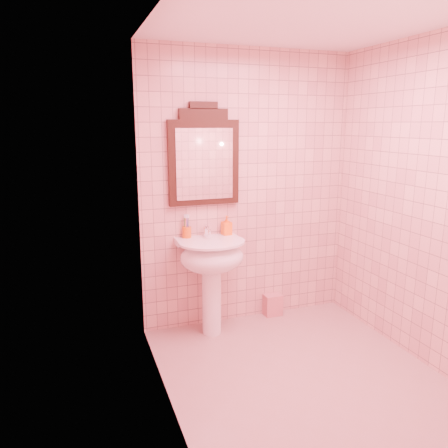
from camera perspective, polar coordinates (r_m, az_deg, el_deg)
name	(u,v)px	position (r m, az deg, el deg)	size (l,w,h in m)	color
floor	(301,375)	(3.53, 10.08, -18.85)	(2.20, 2.20, 0.00)	tan
back_wall	(247,190)	(4.03, 3.09, 4.42)	(2.00, 0.02, 2.50)	beige
pedestal_sink	(212,263)	(3.82, -1.62, -5.14)	(0.58, 0.58, 0.86)	white
faucet	(207,231)	(3.87, -2.26, -0.91)	(0.04, 0.16, 0.11)	white
mirror	(204,158)	(3.83, -2.64, 8.58)	(0.63, 0.06, 0.88)	black
toothbrush_cup	(187,232)	(3.86, -4.89, -1.04)	(0.08, 0.08, 0.18)	#DB5E12
soap_dispenser	(227,225)	(3.94, 0.35, -0.18)	(0.08, 0.08, 0.18)	orange
towel	(273,305)	(4.40, 6.38, -10.45)	(0.17, 0.11, 0.21)	#C17278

